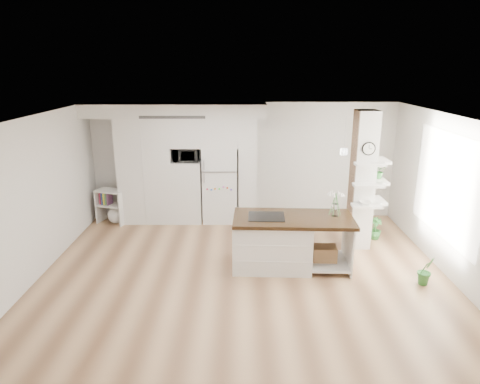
# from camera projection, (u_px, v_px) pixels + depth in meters

# --- Properties ---
(floor) EXTENTS (7.00, 6.00, 0.01)m
(floor) POSITION_uv_depth(u_px,v_px,m) (244.00, 273.00, 7.47)
(floor) COLOR tan
(floor) RESTS_ON ground
(room) EXTENTS (7.04, 6.04, 2.72)m
(room) POSITION_uv_depth(u_px,v_px,m) (244.00, 170.00, 6.95)
(room) COLOR white
(room) RESTS_ON ground
(cabinet_wall) EXTENTS (4.00, 0.71, 2.70)m
(cabinet_wall) POSITION_uv_depth(u_px,v_px,m) (179.00, 157.00, 9.61)
(cabinet_wall) COLOR white
(cabinet_wall) RESTS_ON floor
(refrigerator) EXTENTS (0.78, 0.69, 1.75)m
(refrigerator) POSITION_uv_depth(u_px,v_px,m) (220.00, 184.00, 9.80)
(refrigerator) COLOR white
(refrigerator) RESTS_ON floor
(column) EXTENTS (0.69, 0.90, 2.70)m
(column) POSITION_uv_depth(u_px,v_px,m) (368.00, 182.00, 8.17)
(column) COLOR silver
(column) RESTS_ON floor
(window) EXTENTS (0.00, 2.40, 2.40)m
(window) POSITION_uv_depth(u_px,v_px,m) (446.00, 186.00, 7.33)
(window) COLOR white
(window) RESTS_ON room
(pendant_light) EXTENTS (0.12, 0.12, 0.10)m
(pendant_light) POSITION_uv_depth(u_px,v_px,m) (347.00, 152.00, 7.01)
(pendant_light) COLOR white
(pendant_light) RESTS_ON room
(kitchen_island) EXTENTS (2.13, 1.07, 1.51)m
(kitchen_island) POSITION_uv_depth(u_px,v_px,m) (279.00, 241.00, 7.60)
(kitchen_island) COLOR white
(kitchen_island) RESTS_ON floor
(bookshelf) EXTENTS (0.75, 0.57, 0.78)m
(bookshelf) POSITION_uv_depth(u_px,v_px,m) (113.00, 209.00, 9.77)
(bookshelf) COLOR white
(bookshelf) RESTS_ON floor
(floor_plant_a) EXTENTS (0.33, 0.29, 0.50)m
(floor_plant_a) POSITION_uv_depth(u_px,v_px,m) (426.00, 270.00, 7.03)
(floor_plant_a) COLOR #337F35
(floor_plant_a) RESTS_ON floor
(floor_plant_b) EXTENTS (0.27, 0.27, 0.45)m
(floor_plant_b) POSITION_uv_depth(u_px,v_px,m) (375.00, 229.00, 8.89)
(floor_plant_b) COLOR #337F35
(floor_plant_b) RESTS_ON floor
(microwave) EXTENTS (0.54, 0.37, 0.30)m
(microwave) POSITION_uv_depth(u_px,v_px,m) (186.00, 155.00, 9.55)
(microwave) COLOR #2D2D2D
(microwave) RESTS_ON cabinet_wall
(shelf_plant) EXTENTS (0.27, 0.23, 0.30)m
(shelf_plant) POSITION_uv_depth(u_px,v_px,m) (379.00, 171.00, 8.28)
(shelf_plant) COLOR #337F35
(shelf_plant) RESTS_ON column
(decor_bowl) EXTENTS (0.22, 0.22, 0.05)m
(decor_bowl) POSITION_uv_depth(u_px,v_px,m) (365.00, 203.00, 8.05)
(decor_bowl) COLOR white
(decor_bowl) RESTS_ON column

